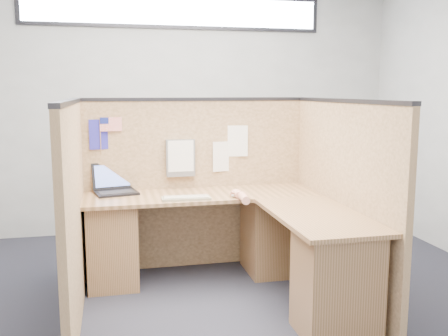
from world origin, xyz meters
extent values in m
plane|color=black|center=(0.00, 0.00, 0.00)|extent=(5.00, 5.00, 0.00)
plane|color=#A7ABAC|center=(0.00, 2.25, 1.40)|extent=(5.00, 0.00, 5.00)
plane|color=#A7ABAC|center=(0.00, -2.25, 1.40)|extent=(5.00, 0.00, 5.00)
cube|color=#232328|center=(0.00, 2.24, 2.45)|extent=(3.30, 0.02, 0.38)
cube|color=white|center=(0.00, 2.22, 2.45)|extent=(3.20, 0.01, 0.30)
cube|color=brown|center=(0.00, 1.00, 0.75)|extent=(2.05, 0.05, 1.50)
cube|color=#232328|center=(0.00, 1.00, 1.51)|extent=(2.05, 0.06, 0.03)
cube|color=brown|center=(-1.00, 0.10, 0.75)|extent=(0.05, 1.80, 1.50)
cube|color=#232328|center=(-1.00, 0.10, 1.51)|extent=(0.06, 1.80, 0.03)
cube|color=brown|center=(1.00, 0.10, 0.75)|extent=(0.05, 1.80, 1.50)
cube|color=#232328|center=(1.00, 0.10, 1.51)|extent=(0.06, 1.80, 0.03)
cube|color=brown|center=(0.00, 0.68, 0.71)|extent=(1.95, 0.60, 0.03)
cube|color=brown|center=(0.68, -0.20, 0.71)|extent=(0.60, 1.15, 0.03)
cube|color=brown|center=(-0.75, 0.68, 0.35)|extent=(0.40, 0.50, 0.70)
cube|color=brown|center=(0.60, 0.68, 0.35)|extent=(0.40, 0.50, 0.70)
cube|color=brown|center=(0.68, -0.52, 0.35)|extent=(0.50, 0.40, 0.70)
cube|color=black|center=(-0.70, 0.82, 0.74)|extent=(0.38, 0.32, 0.02)
cube|color=black|center=(-0.70, 0.98, 0.86)|extent=(0.35, 0.14, 0.23)
cube|color=#485BA1|center=(-0.70, 0.97, 0.86)|extent=(0.30, 0.11, 0.18)
cube|color=gray|center=(-0.17, 0.48, 0.74)|extent=(0.40, 0.15, 0.02)
cube|color=silver|center=(-0.17, 0.48, 0.75)|extent=(0.36, 0.12, 0.01)
ellipsoid|color=silver|center=(0.25, 0.48, 0.75)|extent=(0.11, 0.07, 0.04)
ellipsoid|color=#E0907B|center=(0.25, 0.47, 0.77)|extent=(0.08, 0.10, 0.05)
cylinder|color=#E0907B|center=(0.25, 0.43, 0.76)|extent=(0.06, 0.05, 0.06)
cylinder|color=#E0907B|center=(0.26, 0.29, 0.76)|extent=(0.09, 0.24, 0.07)
cube|color=#24229D|center=(-0.82, 0.97, 1.22)|extent=(0.19, 0.03, 0.25)
cylinder|color=olive|center=(-0.82, 0.96, 1.21)|extent=(0.01, 0.01, 0.32)
cube|color=red|center=(-0.73, 0.96, 1.31)|extent=(0.18, 0.00, 0.12)
cube|color=navy|center=(-0.79, 0.95, 1.34)|extent=(0.07, 0.00, 0.05)
cube|color=slate|center=(-0.14, 0.94, 1.00)|extent=(0.25, 0.05, 0.33)
cube|color=white|center=(-0.14, 0.92, 1.02)|extent=(0.22, 0.01, 0.27)
cube|color=white|center=(0.36, 0.97, 1.14)|extent=(0.22, 0.03, 0.28)
cube|color=white|center=(0.26, 0.97, 1.00)|extent=(0.21, 0.04, 0.27)
camera|label=1|loc=(-0.73, -3.38, 1.59)|focal=40.00mm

